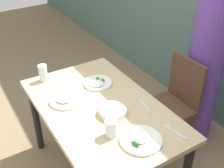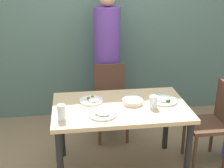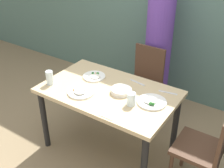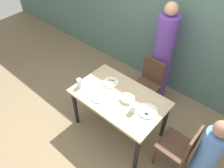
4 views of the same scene
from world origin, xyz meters
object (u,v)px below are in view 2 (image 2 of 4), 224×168
(chair_adult_spot, at_px, (111,98))
(plate_rice_adult, at_px, (103,114))
(glass_water_tall, at_px, (62,112))
(chair_child_spot, at_px, (213,120))
(bowl_curry, at_px, (132,101))
(person_adult, at_px, (108,65))

(chair_adult_spot, distance_m, plate_rice_adult, 0.99)
(plate_rice_adult, distance_m, glass_water_tall, 0.37)
(chair_child_spot, distance_m, bowl_curry, 0.91)
(person_adult, bearing_deg, chair_child_spot, -46.79)
(chair_child_spot, xyz_separation_m, bowl_curry, (-0.86, -0.01, 0.27))
(person_adult, relative_size, glass_water_tall, 12.21)
(plate_rice_adult, relative_size, glass_water_tall, 1.81)
(person_adult, relative_size, plate_rice_adult, 6.75)
(chair_child_spot, bearing_deg, chair_adult_spot, -125.89)
(plate_rice_adult, bearing_deg, chair_child_spot, 10.69)
(chair_adult_spot, height_order, bowl_curry, chair_adult_spot)
(person_adult, relative_size, bowl_curry, 8.87)
(chair_adult_spot, xyz_separation_m, bowl_curry, (0.12, -0.71, 0.27))
(chair_adult_spot, height_order, plate_rice_adult, chair_adult_spot)
(chair_child_spot, xyz_separation_m, person_adult, (-0.98, 1.04, 0.32))
(bowl_curry, distance_m, plate_rice_adult, 0.38)
(chair_child_spot, bearing_deg, plate_rice_adult, -79.31)
(plate_rice_adult, height_order, glass_water_tall, glass_water_tall)
(chair_adult_spot, xyz_separation_m, glass_water_tall, (-0.56, -0.97, 0.32))
(bowl_curry, bearing_deg, chair_child_spot, 0.35)
(bowl_curry, relative_size, glass_water_tall, 1.38)
(chair_child_spot, relative_size, plate_rice_adult, 3.47)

